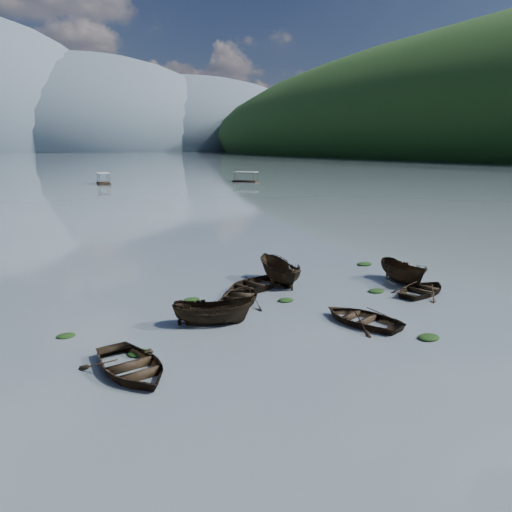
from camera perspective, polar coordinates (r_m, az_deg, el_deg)
name	(u,v)px	position (r m, az deg, el deg)	size (l,w,h in m)	color
ground_plane	(376,347)	(24.39, 13.60, -10.05)	(2400.00, 2400.00, 0.00)	slate
haze_mtn_c	(86,150)	(929.73, -18.84, 11.35)	(520.00, 520.00, 260.00)	#475666
haze_mtn_d	(185,150)	(976.06, -8.16, 11.90)	(520.00, 520.00, 220.00)	#475666
rowboat_0	(132,373)	(21.86, -14.03, -12.83)	(3.47, 4.86, 1.01)	black
rowboat_1	(241,302)	(30.19, -1.78, -5.25)	(3.24, 4.54, 0.94)	black
rowboat_2	(213,324)	(26.61, -4.93, -7.79)	(1.59, 4.23, 1.63)	black
rowboat_3	(362,323)	(27.33, 12.00, -7.47)	(3.23, 4.52, 0.94)	black
rowboat_4	(423,293)	(33.60, 18.57, -4.06)	(3.08, 4.31, 0.89)	black
rowboat_5	(403,283)	(35.74, 16.41, -2.93)	(1.69, 4.48, 1.73)	black
rowboat_7	(253,289)	(32.77, -0.38, -3.80)	(3.41, 4.78, 0.99)	black
rowboat_8	(279,283)	(34.23, 2.64, -3.10)	(1.80, 4.79, 1.85)	black
weed_clump_0	(139,354)	(23.55, -13.20, -10.87)	(1.05, 0.86, 0.23)	black
weed_clump_1	(203,321)	(27.21, -6.05, -7.34)	(1.05, 0.84, 0.23)	black
weed_clump_2	(429,339)	(26.07, 19.12, -8.91)	(1.13, 0.90, 0.24)	black
weed_clump_3	(286,301)	(30.38, 3.43, -5.15)	(0.97, 0.81, 0.21)	black
weed_clump_4	(376,292)	(33.10, 13.59, -4.00)	(1.11, 0.88, 0.23)	black
weed_clump_5	(66,337)	(26.62, -20.89, -8.59)	(0.92, 0.74, 0.19)	black
weed_clump_6	(192,301)	(30.66, -7.35, -5.07)	(1.03, 0.86, 0.21)	black
weed_clump_7	(364,265)	(40.22, 12.29, -1.00)	(1.23, 0.99, 0.27)	black
pontoon_centre	(104,184)	(127.51, -17.01, 7.87)	(2.80, 6.72, 2.58)	black
pontoon_right	(246,182)	(128.95, -1.18, 8.46)	(2.70, 6.48, 2.49)	black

